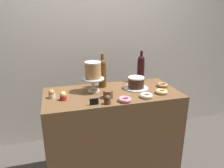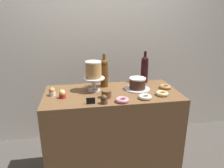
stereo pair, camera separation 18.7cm
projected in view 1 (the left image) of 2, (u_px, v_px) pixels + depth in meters
name	position (u px, v px, depth m)	size (l,w,h in m)	color
back_wall	(93.00, 40.00, 2.57)	(6.00, 0.05, 2.60)	silver
display_counter	(112.00, 136.00, 2.04)	(1.22, 0.59, 0.92)	brown
cake_stand_pedestal	(93.00, 83.00, 1.90)	(0.20, 0.20, 0.13)	silver
white_layer_cake	(93.00, 70.00, 1.86)	(0.15, 0.15, 0.15)	tan
silver_serving_platter	(136.00, 88.00, 2.00)	(0.24, 0.24, 0.01)	silver
chocolate_round_cake	(136.00, 82.00, 1.98)	(0.15, 0.15, 0.10)	#3D2619
wine_bottle_amber	(102.00, 73.00, 2.00)	(0.08, 0.08, 0.33)	#5B3814
wine_bottle_dark_red	(141.00, 68.00, 2.17)	(0.08, 0.08, 0.33)	black
cupcake_chocolate	(108.00, 100.00, 1.64)	(0.06, 0.06, 0.07)	brown
cupcake_lemon	(63.00, 96.00, 1.72)	(0.06, 0.06, 0.07)	red
cupcake_caramel	(52.00, 94.00, 1.76)	(0.06, 0.06, 0.07)	white
donut_maple	(162.00, 85.00, 2.05)	(0.11, 0.11, 0.03)	#B27F47
donut_pink	(125.00, 99.00, 1.70)	(0.11, 0.11, 0.03)	pink
donut_glazed	(161.00, 92.00, 1.87)	(0.11, 0.11, 0.03)	#E0C17F
donut_sugar	(146.00, 96.00, 1.78)	(0.11, 0.11, 0.03)	silver
cookie_stack	(108.00, 94.00, 1.76)	(0.08, 0.08, 0.07)	brown
price_sign_chalkboard	(94.00, 102.00, 1.63)	(0.07, 0.01, 0.05)	black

